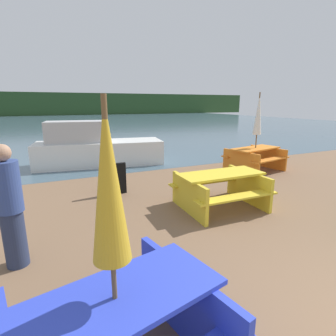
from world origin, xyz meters
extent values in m
cube|color=#425B6B|center=(0.00, 32.33, 0.00)|extent=(60.00, 50.00, 0.00)
cube|color=#284723|center=(0.00, 52.33, 2.00)|extent=(80.00, 1.60, 4.00)
cube|color=blue|center=(-2.59, 1.27, 0.74)|extent=(1.72, 1.02, 0.04)
cube|color=blue|center=(-2.70, 1.80, 0.44)|extent=(1.63, 0.61, 0.04)
cube|color=blue|center=(-1.94, 1.40, 0.36)|extent=(0.35, 1.36, 0.72)
cube|color=yellow|center=(0.21, 3.87, 0.72)|extent=(1.75, 0.74, 0.04)
cube|color=yellow|center=(0.20, 3.32, 0.41)|extent=(1.74, 0.32, 0.04)
cube|color=yellow|center=(0.23, 4.42, 0.41)|extent=(1.74, 0.32, 0.04)
cube|color=yellow|center=(-0.52, 3.89, 0.35)|extent=(0.10, 1.38, 0.69)
cube|color=yellow|center=(0.94, 3.85, 0.35)|extent=(0.10, 1.38, 0.69)
cube|color=orange|center=(3.09, 6.00, 0.71)|extent=(1.75, 0.98, 0.04)
cube|color=orange|center=(3.19, 5.46, 0.44)|extent=(1.67, 0.57, 0.04)
cube|color=orange|center=(2.99, 6.54, 0.44)|extent=(1.67, 0.57, 0.04)
cube|color=orange|center=(2.42, 5.88, 0.34)|extent=(0.31, 1.37, 0.69)
cube|color=orange|center=(3.76, 6.12, 0.34)|extent=(0.31, 1.37, 0.69)
cylinder|color=brown|center=(-2.59, 1.27, 1.09)|extent=(0.04, 0.04, 2.17)
cone|color=gold|center=(-2.59, 1.27, 1.62)|extent=(0.26, 0.26, 1.10)
cylinder|color=brown|center=(3.09, 6.00, 1.22)|extent=(0.04, 0.04, 2.45)
cone|color=white|center=(3.09, 6.00, 1.80)|extent=(0.26, 0.26, 1.28)
cube|color=silver|center=(-1.28, 8.89, 0.41)|extent=(4.43, 2.01, 0.83)
cube|color=#B2B2B2|center=(-2.04, 9.01, 1.18)|extent=(2.00, 1.23, 0.71)
cylinder|color=#283351|center=(-3.44, 3.33, 0.39)|extent=(0.28, 0.28, 0.77)
cylinder|color=#334784|center=(-3.44, 3.33, 1.10)|extent=(0.33, 0.33, 0.66)
sphere|color=tan|center=(-3.44, 3.33, 1.53)|extent=(0.21, 0.21, 0.21)
cube|color=black|center=(-1.58, 5.59, 0.38)|extent=(0.55, 0.08, 0.75)
camera|label=1|loc=(-2.91, -0.34, 2.12)|focal=28.00mm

